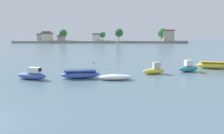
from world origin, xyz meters
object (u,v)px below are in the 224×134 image
at_px(moored_boat_6, 188,68).
at_px(mooring_buoy_0, 93,62).
at_px(moored_boat_2, 32,75).
at_px(moored_boat_3, 80,74).
at_px(moored_boat_4, 116,77).
at_px(moored_boat_5, 154,70).
at_px(moored_boat_7, 214,65).

xyz_separation_m(moored_boat_6, mooring_buoy_0, (-15.61, 7.81, -0.42)).
distance_m(moored_boat_2, moored_boat_3, 6.18).
height_order(moored_boat_4, moored_boat_5, moored_boat_4).
distance_m(moored_boat_6, mooring_buoy_0, 17.46).
bearing_deg(moored_boat_7, moored_boat_5, -146.00).
bearing_deg(moored_boat_2, moored_boat_3, 19.10).
bearing_deg(moored_boat_7, moored_boat_3, -148.86).
xyz_separation_m(moored_boat_2, moored_boat_3, (6.14, 0.67, -0.02)).
distance_m(moored_boat_3, moored_boat_5, 10.71).
distance_m(moored_boat_7, mooring_buoy_0, 21.51).
height_order(moored_boat_2, moored_boat_4, moored_boat_4).
bearing_deg(moored_boat_2, moored_boat_5, 24.85).
height_order(moored_boat_2, moored_boat_7, moored_boat_2).
distance_m(moored_boat_4, mooring_buoy_0, 13.78).
bearing_deg(moored_boat_7, moored_boat_4, -141.81).
relative_size(moored_boat_2, moored_boat_3, 0.81).
bearing_deg(moored_boat_7, moored_boat_2, -151.49).
relative_size(moored_boat_2, moored_boat_6, 1.22).
bearing_deg(moored_boat_6, moored_boat_7, 10.13).
distance_m(moored_boat_6, moored_boat_7, 5.86).
xyz_separation_m(moored_boat_3, moored_boat_6, (15.95, 4.45, 0.06)).
distance_m(moored_boat_3, moored_boat_4, 4.71).
distance_m(moored_boat_2, mooring_buoy_0, 14.47).
distance_m(moored_boat_4, moored_boat_5, 6.77).
bearing_deg(mooring_buoy_0, moored_boat_6, -26.58).
bearing_deg(moored_boat_6, mooring_buoy_0, 137.31).
height_order(moored_boat_5, moored_boat_7, moored_boat_5).
bearing_deg(mooring_buoy_0, moored_boat_5, -43.36).
bearing_deg(moored_boat_2, moored_boat_6, 25.94).
bearing_deg(moored_boat_2, mooring_buoy_0, 76.27).
xyz_separation_m(moored_boat_4, moored_boat_7, (16.57, 7.87, 0.18)).
height_order(moored_boat_6, mooring_buoy_0, moored_boat_6).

